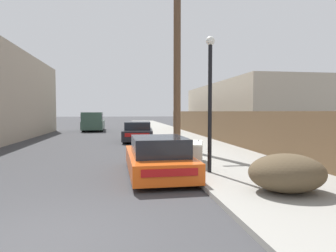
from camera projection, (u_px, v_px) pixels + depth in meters
name	position (u px, v px, depth m)	size (l,w,h in m)	color
ground_plane	(38.00, 247.00, 4.31)	(220.00, 220.00, 0.00)	#38383A
sidewalk_curb	(165.00, 131.00, 28.31)	(4.20, 63.00, 0.12)	gray
discarded_fridge	(193.00, 153.00, 10.51)	(1.13, 1.93, 0.78)	silver
parked_sports_car_red	(158.00, 157.00, 9.19)	(1.86, 4.43, 1.20)	#E05114
car_parked_mid	(138.00, 132.00, 19.64)	(2.17, 4.31, 1.28)	black
pickup_truck	(93.00, 122.00, 29.77)	(2.09, 5.31, 1.87)	#385647
utility_pole	(177.00, 62.00, 14.60)	(1.80, 0.35, 8.31)	brown
street_lamp	(210.00, 93.00, 8.94)	(0.26, 0.26, 4.07)	black
brush_pile	(287.00, 173.00, 6.82)	(1.76, 1.49, 0.87)	brown
wooden_fence	(214.00, 125.00, 19.72)	(0.08, 31.09, 1.85)	brown
building_right_house	(241.00, 108.00, 27.97)	(6.00, 18.09, 4.46)	beige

